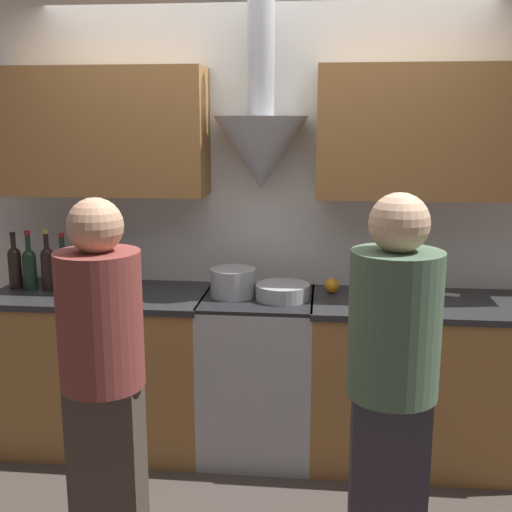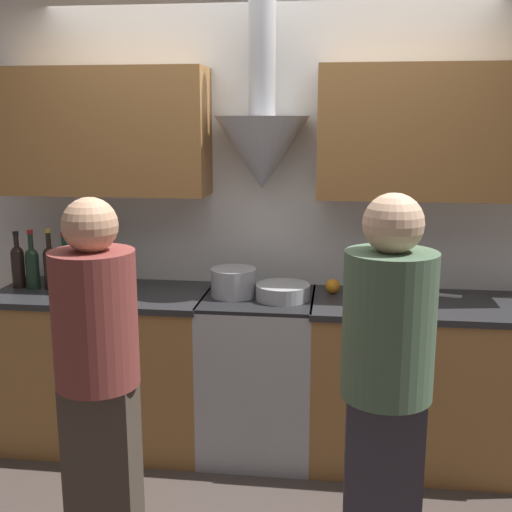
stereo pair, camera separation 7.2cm
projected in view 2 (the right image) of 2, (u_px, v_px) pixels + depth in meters
ground_plane at (250, 481)px, 3.38m from camera, size 12.00×12.00×0.00m
wall_back at (266, 191)px, 3.68m from camera, size 8.40×0.52×2.60m
counter_left at (106, 367)px, 3.74m from camera, size 1.20×0.62×0.91m
counter_right at (427, 383)px, 3.51m from camera, size 1.28×0.62×0.91m
stove_range at (258, 374)px, 3.63m from camera, size 0.61×0.60×0.91m
wine_bottle_0 at (18, 264)px, 3.70m from camera, size 0.08×0.08×0.33m
wine_bottle_1 at (32, 266)px, 3.67m from camera, size 0.08×0.08×0.34m
wine_bottle_2 at (50, 265)px, 3.66m from camera, size 0.07×0.07×0.35m
wine_bottle_3 at (65, 266)px, 3.65m from camera, size 0.08×0.08×0.33m
wine_bottle_4 at (81, 267)px, 3.64m from camera, size 0.07×0.07×0.33m
wine_bottle_5 at (98, 268)px, 3.62m from camera, size 0.07×0.07×0.34m
stock_pot at (234, 282)px, 3.53m from camera, size 0.25×0.25×0.15m
mixing_bowl at (283, 292)px, 3.48m from camera, size 0.30×0.30×0.08m
orange_fruit at (333, 286)px, 3.59m from camera, size 0.08×0.08×0.08m
chefs_knife at (443, 295)px, 3.55m from camera, size 0.21×0.08×0.01m
person_foreground_left at (98, 382)px, 2.44m from camera, size 0.32×0.32×1.60m
person_foreground_right at (386, 386)px, 2.38m from camera, size 0.34×0.34×1.62m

